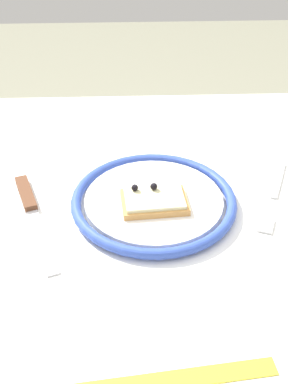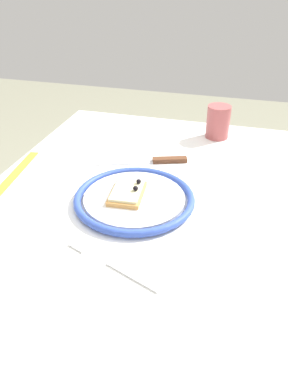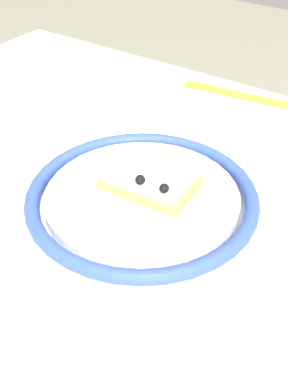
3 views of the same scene
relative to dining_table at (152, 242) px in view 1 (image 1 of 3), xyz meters
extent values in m
cube|color=white|center=(0.00, 0.00, 0.08)|extent=(1.01, 0.75, 0.03)
cylinder|color=white|center=(0.00, 0.02, 0.11)|extent=(0.22, 0.22, 0.02)
torus|color=#334FB2|center=(0.00, 0.02, 0.11)|extent=(0.26, 0.26, 0.02)
cube|color=tan|center=(0.00, 0.04, 0.12)|extent=(0.11, 0.08, 0.01)
cube|color=beige|center=(0.00, 0.04, 0.13)|extent=(0.10, 0.07, 0.01)
sphere|color=black|center=(0.00, 0.02, 0.13)|extent=(0.01, 0.01, 0.01)
sphere|color=black|center=(0.03, 0.02, 0.13)|extent=(0.01, 0.01, 0.01)
cube|color=silver|center=(0.17, 0.10, 0.10)|extent=(0.07, 0.15, 0.00)
cube|color=#59331E|center=(0.21, -0.01, 0.10)|extent=(0.05, 0.09, 0.01)
cube|color=silver|center=(-0.22, -0.04, 0.10)|extent=(0.05, 0.11, 0.00)
cube|color=silver|center=(-0.17, 0.08, 0.10)|extent=(0.03, 0.04, 0.00)
cube|color=yellow|center=(0.02, 0.34, 0.10)|extent=(0.29, 0.06, 0.00)
camera|label=1|loc=(0.04, 0.68, 0.61)|focal=48.67mm
camera|label=2|loc=(-0.65, -0.18, 0.56)|focal=34.99mm
camera|label=3|loc=(0.25, -0.35, 0.46)|focal=46.84mm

